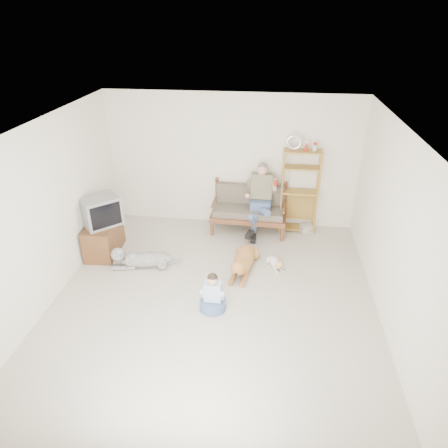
# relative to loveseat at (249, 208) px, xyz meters

# --- Properties ---
(floor) EXTENTS (5.50, 5.50, 0.00)m
(floor) POSITION_rel_loveseat_xyz_m (-0.39, -2.44, -0.49)
(floor) COLOR silver
(floor) RESTS_ON ground
(ceiling) EXTENTS (5.50, 5.50, 0.00)m
(ceiling) POSITION_rel_loveseat_xyz_m (-0.39, -2.44, 2.21)
(ceiling) COLOR silver
(ceiling) RESTS_ON ground
(wall_back) EXTENTS (5.00, 0.00, 5.00)m
(wall_back) POSITION_rel_loveseat_xyz_m (-0.39, 0.31, 0.86)
(wall_back) COLOR silver
(wall_back) RESTS_ON ground
(wall_front) EXTENTS (5.00, 0.00, 5.00)m
(wall_front) POSITION_rel_loveseat_xyz_m (-0.39, -5.19, 0.86)
(wall_front) COLOR silver
(wall_front) RESTS_ON ground
(wall_left) EXTENTS (0.00, 5.50, 5.50)m
(wall_left) POSITION_rel_loveseat_xyz_m (-2.89, -2.44, 0.86)
(wall_left) COLOR silver
(wall_left) RESTS_ON ground
(wall_right) EXTENTS (0.00, 5.50, 5.50)m
(wall_right) POSITION_rel_loveseat_xyz_m (2.11, -2.44, 0.86)
(wall_right) COLOR silver
(wall_right) RESTS_ON ground
(loveseat) EXTENTS (1.53, 0.76, 0.95)m
(loveseat) POSITION_rel_loveseat_xyz_m (0.00, 0.00, 0.00)
(loveseat) COLOR brown
(loveseat) RESTS_ON ground
(man) EXTENTS (0.55, 0.78, 1.27)m
(man) POSITION_rel_loveseat_xyz_m (0.20, -0.19, 0.18)
(man) COLOR #4D5B8D
(man) RESTS_ON loveseat
(etagere) EXTENTS (0.75, 0.33, 1.99)m
(etagere) POSITION_rel_loveseat_xyz_m (0.98, 0.11, 0.39)
(etagere) COLOR #A47E33
(etagere) RESTS_ON ground
(book_stack) EXTENTS (0.28, 0.24, 0.15)m
(book_stack) POSITION_rel_loveseat_xyz_m (1.19, 0.03, -0.41)
(book_stack) COLOR beige
(book_stack) RESTS_ON ground
(tv_stand) EXTENTS (0.54, 0.92, 0.60)m
(tv_stand) POSITION_rel_loveseat_xyz_m (-2.61, -1.21, -0.19)
(tv_stand) COLOR brown
(tv_stand) RESTS_ON ground
(crt_tv) EXTENTS (0.81, 0.80, 0.53)m
(crt_tv) POSITION_rel_loveseat_xyz_m (-2.58, -1.20, 0.38)
(crt_tv) COLOR gray
(crt_tv) RESTS_ON tv_stand
(wall_outlet) EXTENTS (0.12, 0.02, 0.08)m
(wall_outlet) POSITION_rel_loveseat_xyz_m (-1.64, 0.30, -0.19)
(wall_outlet) COLOR silver
(wall_outlet) RESTS_ON ground
(golden_retriever) EXTENTS (0.47, 1.36, 0.41)m
(golden_retriever) POSITION_rel_loveseat_xyz_m (0.00, -1.48, -0.32)
(golden_retriever) COLOR #AA6E3B
(golden_retriever) RESTS_ON ground
(shaggy_dog) EXTENTS (1.29, 0.49, 0.39)m
(shaggy_dog) POSITION_rel_loveseat_xyz_m (-1.81, -1.59, -0.33)
(shaggy_dog) COLOR silver
(shaggy_dog) RESTS_ON ground
(terrier) EXTENTS (0.31, 0.53, 0.21)m
(terrier) POSITION_rel_loveseat_xyz_m (0.57, -1.35, -0.40)
(terrier) COLOR white
(terrier) RESTS_ON ground
(child) EXTENTS (0.40, 0.40, 0.64)m
(child) POSITION_rel_loveseat_xyz_m (-0.37, -2.56, -0.26)
(child) COLOR #4D5B8D
(child) RESTS_ON ground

